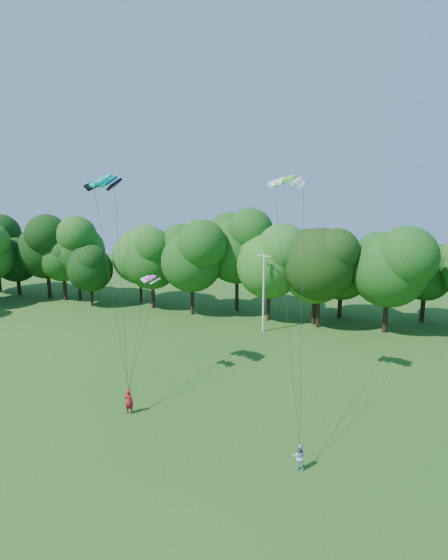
% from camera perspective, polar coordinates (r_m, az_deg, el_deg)
% --- Properties ---
extents(ground, '(160.00, 160.00, 0.00)m').
position_cam_1_polar(ground, '(24.96, -7.52, -27.26)').
color(ground, '#1F4D15').
rests_on(ground, ground).
extents(utility_pole, '(1.72, 0.63, 8.92)m').
position_cam_1_polar(utility_pole, '(48.93, 5.18, -1.62)').
color(utility_pole, silver).
rests_on(utility_pole, ground).
extents(kite_flyer_left, '(0.69, 0.49, 1.81)m').
position_cam_1_polar(kite_flyer_left, '(33.01, -12.29, -15.23)').
color(kite_flyer_left, '#B41722').
rests_on(kite_flyer_left, ground).
extents(kite_flyer_right, '(0.76, 0.60, 1.53)m').
position_cam_1_polar(kite_flyer_right, '(27.17, 9.79, -21.77)').
color(kite_flyer_right, '#AEC7F1').
rests_on(kite_flyer_right, ground).
extents(kite_teal, '(3.38, 2.35, 0.82)m').
position_cam_1_polar(kite_teal, '(34.61, -15.45, 12.54)').
color(kite_teal, '#059E93').
rests_on(kite_teal, ground).
extents(kite_green, '(3.07, 1.96, 0.51)m').
position_cam_1_polar(kite_green, '(32.20, 8.50, 12.97)').
color(kite_green, '#53E021').
rests_on(kite_green, ground).
extents(kite_pink, '(1.80, 1.35, 0.31)m').
position_cam_1_polar(kite_pink, '(35.58, -9.56, 0.31)').
color(kite_pink, '#DB3D96').
rests_on(kite_pink, ground).
extents(tree_back_west, '(8.78, 8.78, 12.77)m').
position_cam_1_polar(tree_back_west, '(66.84, -18.68, 4.30)').
color(tree_back_west, '#321D14').
rests_on(tree_back_west, ground).
extents(tree_back_center, '(9.23, 9.23, 13.42)m').
position_cam_1_polar(tree_back_center, '(50.84, 12.47, 3.03)').
color(tree_back_center, '#322213').
rests_on(tree_back_center, ground).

